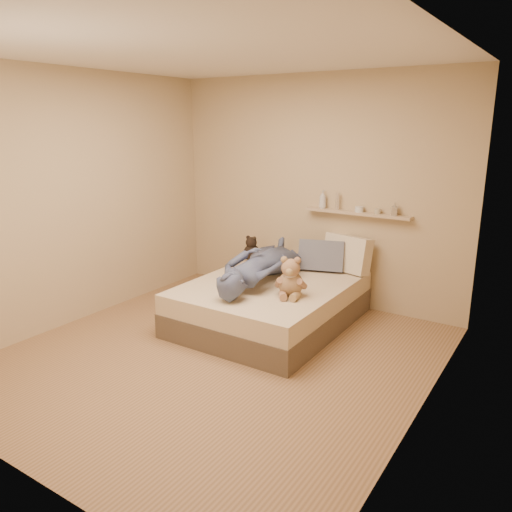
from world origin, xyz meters
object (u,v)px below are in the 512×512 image
Objects in this scene: dark_plush at (252,250)px; person at (262,264)px; pillow_cream at (347,254)px; teddy_bear at (290,280)px; game_console at (230,280)px; wall_shelf at (357,213)px; bed at (270,303)px; pillow_grey at (321,256)px.

dark_plush is 0.19× the size of person.
dark_plush is 0.56× the size of pillow_cream.
dark_plush is at bearing 139.73° from teddy_bear.
teddy_bear reaches higher than game_console.
dark_plush is 0.81m from person.
wall_shelf is at bearing -130.72° from person.
bed is at bearing 145.55° from teddy_bear.
pillow_cream is (0.49, 0.83, 0.43)m from bed.
pillow_cream is at bearing -126.00° from wall_shelf.
pillow_cream is 0.46× the size of wall_shelf.
teddy_bear is 0.80× the size of pillow_grey.
pillow_cream is at bearing 65.39° from game_console.
teddy_bear is 0.33× the size of wall_shelf.
game_console is at bearing 81.48° from person.
wall_shelf is at bearing 58.82° from bed.
pillow_cream is at bearing 11.85° from dark_plush.
bed is 4.76× the size of teddy_bear.
dark_plush is (-0.50, 1.13, -0.01)m from game_console.
bed is 10.73× the size of game_console.
dark_plush is at bearing -168.15° from pillow_cream.
teddy_bear reaches higher than person.
game_console is 0.15× the size of wall_shelf.
pillow_grey is at bearing 98.06° from teddy_bear.
wall_shelf is (0.68, 1.44, 0.50)m from game_console.
game_console is 0.58m from teddy_bear.
person is 1.22m from wall_shelf.
person is (-0.60, -0.84, -0.01)m from pillow_cream.
pillow_cream reaches higher than person.
bed is at bearing 76.14° from game_console.
person is at bearing -49.05° from dark_plush.
teddy_bear is 0.25× the size of person.
person is at bearing -116.31° from pillow_grey.
game_console is at bearing -66.14° from dark_plush.
game_console is 1.23m from dark_plush.
pillow_grey is at bearing -144.38° from wall_shelf.
game_console is 0.52m from person.
pillow_grey is (0.24, 0.69, 0.40)m from bed.
wall_shelf is (0.65, 0.92, 0.46)m from person.
pillow_grey is 0.78m from person.
bed is 1.06m from pillow_cream.
person reaches higher than dark_plush.
teddy_bear is at bearing -81.94° from pillow_grey.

